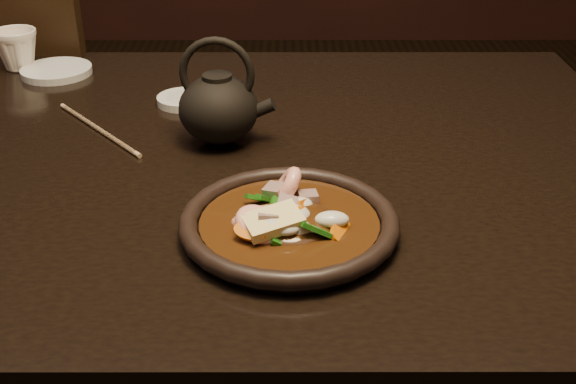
{
  "coord_description": "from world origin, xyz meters",
  "views": [
    {
      "loc": [
        0.27,
        -0.93,
        1.19
      ],
      "look_at": [
        0.27,
        -0.21,
        0.8
      ],
      "focal_mm": 45.0,
      "sensor_mm": 36.0,
      "label": 1
    }
  ],
  "objects_px": {
    "table": "(103,198)",
    "teapot": "(219,105)",
    "tea_cup": "(17,48)",
    "chair": "(35,152)",
    "plate": "(289,224)"
  },
  "relations": [
    {
      "from": "table",
      "to": "chair",
      "type": "relative_size",
      "value": 1.83
    },
    {
      "from": "chair",
      "to": "tea_cup",
      "type": "height_order",
      "value": "chair"
    },
    {
      "from": "teapot",
      "to": "chair",
      "type": "bearing_deg",
      "value": 135.82
    },
    {
      "from": "chair",
      "to": "tea_cup",
      "type": "distance_m",
      "value": 0.39
    },
    {
      "from": "table",
      "to": "chair",
      "type": "xyz_separation_m",
      "value": [
        -0.31,
        0.57,
        -0.2
      ]
    },
    {
      "from": "plate",
      "to": "tea_cup",
      "type": "distance_m",
      "value": 0.76
    },
    {
      "from": "table",
      "to": "tea_cup",
      "type": "height_order",
      "value": "tea_cup"
    },
    {
      "from": "table",
      "to": "tea_cup",
      "type": "distance_m",
      "value": 0.43
    },
    {
      "from": "teapot",
      "to": "table",
      "type": "bearing_deg",
      "value": -166.77
    },
    {
      "from": "chair",
      "to": "plate",
      "type": "distance_m",
      "value": 1.02
    },
    {
      "from": "table",
      "to": "plate",
      "type": "xyz_separation_m",
      "value": [
        0.27,
        -0.22,
        0.09
      ]
    },
    {
      "from": "table",
      "to": "teapot",
      "type": "distance_m",
      "value": 0.22
    },
    {
      "from": "table",
      "to": "teapot",
      "type": "xyz_separation_m",
      "value": [
        0.17,
        0.03,
        0.13
      ]
    },
    {
      "from": "chair",
      "to": "teapot",
      "type": "bearing_deg",
      "value": 137.55
    },
    {
      "from": "chair",
      "to": "plate",
      "type": "bearing_deg",
      "value": 132.13
    }
  ]
}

